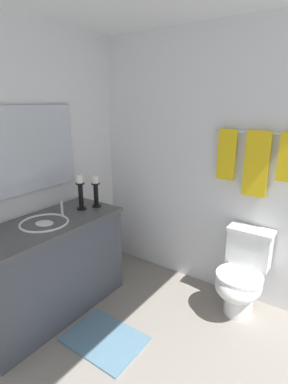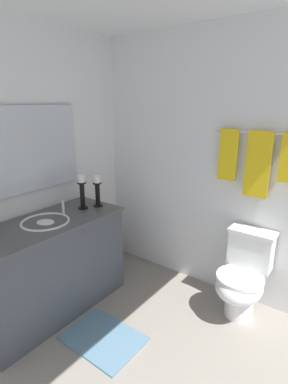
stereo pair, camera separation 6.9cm
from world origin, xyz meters
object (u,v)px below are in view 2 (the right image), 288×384
Objects in this scene: toilet at (242,278)px; towel_center at (258,165)px; towel_bar at (263,133)px; candle_holder_short at (82,191)px; towel_near_vanity at (229,155)px; sink_basin at (46,226)px; vanity_cabinet at (50,267)px; bath_mat at (103,338)px; candle_holder_tall at (97,190)px; mirror at (18,151)px.

towel_center is (-0.03, 0.20, 0.94)m from toilet.
candle_holder_short is at bearing -151.26° from towel_bar.
towel_center is (0.26, 0.00, -0.05)m from towel_near_vanity.
towel_near_vanity is at bearing 46.33° from sink_basin.
towel_near_vanity reaches higher than towel_bar.
toilet is at bearing 34.17° from vanity_cabinet.
towel_center reaches higher than vanity_cabinet.
towel_bar is (-0.03, 0.22, 1.19)m from toilet.
towel_center reaches higher than sink_basin.
sink_basin is at bearing -89.60° from candle_holder_short.
bath_mat is at bearing -0.09° from sink_basin.
bath_mat is (0.56, -0.55, -0.99)m from candle_holder_tall.
towel_near_vanity is 0.80× the size of towel_center.
toilet is at bearing -81.85° from towel_bar.
sink_basin is at bearing -96.28° from candle_holder_tall.
candle_holder_short is 0.42× the size of towel_bar.
candle_holder_short is at bearing 56.41° from mirror.
candle_holder_short reaches higher than vanity_cabinet.
candle_holder_tall reaches higher than vanity_cabinet.
candle_holder_short is 0.73× the size of towel_near_vanity.
candle_holder_tall reaches higher than bath_mat.
sink_basin is at bearing -145.86° from toilet.
candle_holder_tall is 0.38× the size of towel_bar.
mirror is 3.65× the size of candle_holder_short.
towel_center is at bearing 35.03° from mirror.
candle_holder_short is at bearing 146.40° from bath_mat.
towel_near_vanity reaches higher than candle_holder_short.
sink_basin is 1.01m from bath_mat.
candle_holder_short reaches higher than candle_holder_tall.
towel_center is at bearing -90.00° from towel_bar.
toilet is at bearing 51.24° from bath_mat.
towel_near_vanity is 0.26m from towel_center.
towel_bar is (1.34, 0.74, 0.55)m from candle_holder_short.
candle_holder_tall is (0.34, 0.55, -0.41)m from mirror.
candle_holder_tall is 1.23m from towel_near_vanity.
bath_mat is (-0.72, -1.14, -1.30)m from towel_center.
towel_bar reaches higher than candle_holder_short.
mirror reaches higher than towel_bar.
towel_bar is (1.28, 0.60, 0.56)m from candle_holder_tall.
toilet is at bearing -81.14° from towel_center.
sink_basin reaches higher than toilet.
towel_near_vanity reaches higher than sink_basin.
vanity_cabinet is 0.75m from bath_mat.
towel_center is at bearing 40.27° from vanity_cabinet.
towel_near_vanity is at bearing 39.80° from mirror.
candle_holder_tall is at bearing -163.76° from toilet.
bath_mat is at bearing -0.00° from mirror.
vanity_cabinet is 4.14× the size of candle_holder_short.
mirror reaches higher than bath_mat.
vanity_cabinet is 2.44× the size of towel_center.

